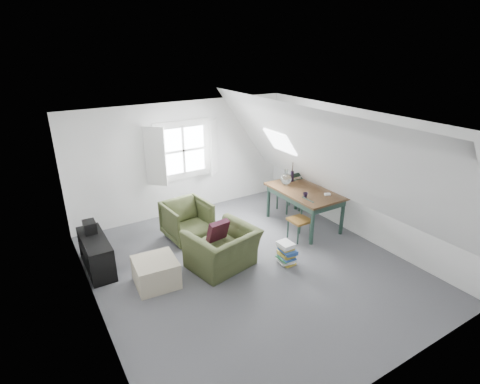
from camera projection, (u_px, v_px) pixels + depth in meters
floor at (250, 267)px, 6.54m from camera, size 5.50×5.50×0.00m
ceiling at (252, 125)px, 5.60m from camera, size 5.50×5.50×0.00m
wall_back at (183, 159)px, 8.24m from camera, size 5.00×0.00×5.00m
wall_front at (395, 291)px, 3.90m from camera, size 5.00×0.00×5.00m
wall_left at (90, 241)px, 4.86m from camera, size 0.00×5.50×5.50m
wall_right at (358, 175)px, 7.28m from camera, size 0.00×5.50×5.50m
slope_left at (157, 190)px, 5.12m from camera, size 3.19×5.50×4.48m
slope_right at (325, 156)px, 6.62m from camera, size 3.19×5.50×4.48m
dormer_window at (184, 151)px, 8.11m from camera, size 1.71×0.35×1.30m
skylight at (280, 142)px, 7.66m from camera, size 0.35×0.75×0.47m
armchair_near at (223, 266)px, 6.55m from camera, size 1.26×1.16×0.71m
armchair_far at (188, 237)px, 7.51m from camera, size 0.89×0.91×0.77m
throw_pillow at (218, 231)px, 6.43m from camera, size 0.40×0.27×0.39m
ottoman at (156, 272)px, 6.01m from camera, size 0.70×0.70×0.44m
dining_table at (304, 195)px, 7.77m from camera, size 0.96×1.61×0.80m
demijohn at (286, 179)px, 7.96m from camera, size 0.24×0.24×0.34m
vase_twigs at (292, 176)px, 8.17m from camera, size 0.07×0.08×0.57m
cup at (305, 197)px, 7.38m from camera, size 0.11×0.11×0.09m
paper_box at (327, 194)px, 7.47m from camera, size 0.13×0.11×0.04m
dining_chair_far at (290, 190)px, 8.52m from camera, size 0.45×0.45×0.97m
dining_chair_near at (301, 219)px, 7.33m from camera, size 0.38×0.38×0.82m
media_shelf at (97, 256)px, 6.37m from camera, size 0.38×1.15×0.59m
electronics_box at (90, 227)px, 6.44m from camera, size 0.21×0.28×0.22m
magazine_stack at (286, 253)px, 6.57m from camera, size 0.30×0.36×0.41m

